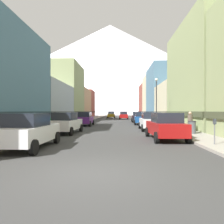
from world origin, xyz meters
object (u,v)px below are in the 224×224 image
Objects in this scene: pedestrian_0 at (190,123)px; streetlamp_right at (156,94)px; car_left_1 at (66,123)px; potted_plant_0 at (51,122)px; trash_bin_right at (192,127)px; parking_meter_near at (215,128)px; car_right_0 at (166,126)px; car_right_2 at (141,118)px; car_left_2 at (85,119)px; car_driving_1 at (111,115)px; car_driving_0 at (124,115)px; potted_plant_1 at (175,122)px; car_left_0 at (29,131)px; car_right_1 at (150,121)px; car_right_3 at (138,117)px; potted_plant_2 at (192,125)px.

pedestrian_0 is 10.45m from streetlamp_right.
car_left_1 is 4.63× the size of potted_plant_0.
pedestrian_0 is (-0.10, 0.16, 0.29)m from trash_bin_right.
car_right_0 is at bearing 124.97° from parking_meter_near.
car_right_2 reaches higher than parking_meter_near.
car_driving_1 is at bearing 85.81° from car_left_2.
car_left_1 is at bearing -100.00° from car_driving_0.
potted_plant_0 is (-3.20, -3.56, -0.24)m from car_left_2.
car_left_1 is 1.00× the size of car_right_0.
car_right_0 is 4.54× the size of potted_plant_1.
car_right_0 is 43.45m from car_driving_1.
car_left_0 is 0.99× the size of car_right_2.
car_left_2 and car_right_1 have the same top height.
streetlamp_right is (-0.90, 9.95, 3.05)m from pedestrian_0.
car_driving_0 is 32.00m from pedestrian_0.
parking_meter_near reaches higher than potted_plant_0.
car_left_1 is 20.15m from car_right_3.
car_driving_0 is at bearing 70.82° from potted_plant_0.
trash_bin_right reaches higher than potted_plant_0.
potted_plant_0 is at bearing -150.49° from car_right_2.
car_left_0 and car_driving_1 have the same top height.
car_left_2 is (0.00, 9.48, 0.00)m from car_left_1.
car_left_0 is 38.23m from car_driving_0.
car_right_3 is (7.60, 9.18, 0.00)m from car_left_2.
parking_meter_near is at bearing -95.57° from potted_plant_1.
car_right_0 is at bearing -86.32° from car_driving_0.
potted_plant_0 is at bearing -130.29° from car_right_3.
car_left_0 is 2.60× the size of pedestrian_0.
car_driving_1 is at bearing 87.30° from car_left_0.
trash_bin_right is 1.00× the size of potted_plant_1.
car_right_2 is 11.78m from potted_plant_2.
car_driving_0 is (5.40, 30.65, 0.00)m from car_left_1.
potted_plant_1 is at bearing -75.37° from car_right_3.
parking_meter_near is (7.35, -45.89, 0.11)m from car_driving_1.
car_right_3 is 4.79× the size of potted_plant_2.
car_right_3 is 2.62× the size of pedestrian_0.
streetlamp_right is (9.15, -0.55, 3.09)m from car_left_2.
car_left_2 is at bearing 164.06° from potted_plant_1.
car_left_2 is at bearing -161.43° from car_right_2.
car_right_2 reaches higher than potted_plant_1.
trash_bin_right is at bearing 43.90° from car_right_0.
car_right_3 is 16.70m from potted_plant_0.
car_right_0 is (7.60, -13.12, 0.00)m from car_left_2.
car_left_0 reaches higher than trash_bin_right.
car_left_1 is at bearing -93.19° from car_driving_1.
car_right_1 and car_right_2 have the same top height.
car_left_2 is 1.00× the size of car_right_1.
car_driving_1 is at bearing 101.13° from car_right_2.
car_left_0 is 13.39m from potted_plant_2.
car_driving_0 is at bearing 100.22° from potted_plant_2.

